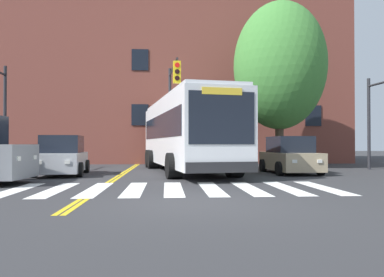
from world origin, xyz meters
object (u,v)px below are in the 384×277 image
at_px(city_bus, 185,133).
at_px(traffic_light_overhead, 173,96).
at_px(car_silver_near_lane, 62,157).
at_px(car_black_behind_bus, 169,147).
at_px(car_tan_far_lane, 290,156).
at_px(street_tree_curbside_large, 279,66).

bearing_deg(city_bus, traffic_light_overhead, 111.80).
xyz_separation_m(car_silver_near_lane, car_black_behind_bus, (4.56, 10.05, 0.34)).
xyz_separation_m(city_bus, car_silver_near_lane, (-5.36, -1.68, -1.10)).
height_order(city_bus, traffic_light_overhead, traffic_light_overhead).
height_order(city_bus, car_tan_far_lane, city_bus).
distance_m(city_bus, car_tan_far_lane, 5.01).
relative_size(car_black_behind_bus, street_tree_curbside_large, 0.56).
height_order(car_black_behind_bus, street_tree_curbside_large, street_tree_curbside_large).
bearing_deg(street_tree_curbside_large, city_bus, -156.05).
height_order(car_tan_far_lane, street_tree_curbside_large, street_tree_curbside_large).
distance_m(car_silver_near_lane, car_black_behind_bus, 11.04).
relative_size(car_silver_near_lane, car_black_behind_bus, 0.75).
bearing_deg(city_bus, car_black_behind_bus, 95.43).
bearing_deg(car_black_behind_bus, street_tree_curbside_large, -44.43).
xyz_separation_m(car_tan_far_lane, car_black_behind_bus, (-5.48, 9.73, 0.35)).
relative_size(car_tan_far_lane, street_tree_curbside_large, 0.41).
xyz_separation_m(car_black_behind_bus, traffic_light_overhead, (0.18, -6.84, 2.74)).
bearing_deg(car_silver_near_lane, traffic_light_overhead, 34.02).
distance_m(car_tan_far_lane, street_tree_curbside_large, 6.20).
height_order(car_silver_near_lane, street_tree_curbside_large, street_tree_curbside_large).
xyz_separation_m(car_tan_far_lane, traffic_light_overhead, (-5.30, 2.89, 3.09)).
xyz_separation_m(car_tan_far_lane, street_tree_curbside_large, (0.64, 3.73, 4.91)).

